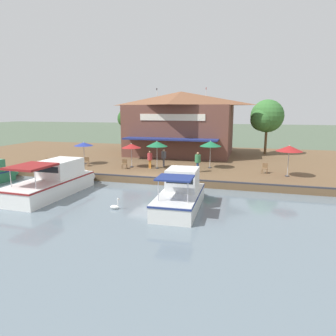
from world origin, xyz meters
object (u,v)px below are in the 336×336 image
patio_umbrella_far_corner (131,146)px  cafe_chair_far_corner_seat (173,168)px  patio_umbrella_mid_patio_right (157,144)px  swan (115,207)px  cafe_chair_facing_river (47,162)px  person_at_quay_edge (164,156)px  cafe_chair_mid_patio (124,163)px  patio_umbrella_mid_patio_left (289,149)px  cafe_chair_back_row_seat (265,168)px  motorboat_outer_channel (58,181)px  patio_umbrella_back_row (84,144)px  patio_umbrella_near_quay_edge (210,144)px  tree_downstream_bank (131,117)px  person_mid_patio (150,157)px  motorboat_far_downstream (182,193)px  cafe_chair_beside_entrance (86,161)px  tree_behind_restaurant (266,117)px  waterfront_restaurant (181,123)px  person_near_entrance (198,160)px

patio_umbrella_far_corner → cafe_chair_far_corner_seat: (1.93, 4.54, -1.54)m
patio_umbrella_mid_patio_right → swan: patio_umbrella_mid_patio_right is taller
cafe_chair_facing_river → person_at_quay_edge: 11.17m
cafe_chair_mid_patio → patio_umbrella_far_corner: bearing=155.3°
patio_umbrella_mid_patio_left → cafe_chair_back_row_seat: 2.65m
motorboat_outer_channel → swan: (2.41, 5.59, -0.71)m
patio_umbrella_back_row → cafe_chair_back_row_seat: (-0.04, 17.30, -1.52)m
cafe_chair_back_row_seat → cafe_chair_far_corner_seat: same height
patio_umbrella_near_quay_edge → motorboat_outer_channel: patio_umbrella_near_quay_edge is taller
tree_downstream_bank → swan: bearing=19.9°
person_mid_patio → motorboat_far_downstream: size_ratio=0.25×
patio_umbrella_back_row → cafe_chair_beside_entrance: size_ratio=2.61×
motorboat_outer_channel → cafe_chair_far_corner_seat: bearing=130.0°
motorboat_outer_channel → tree_behind_restaurant: tree_behind_restaurant is taller
patio_umbrella_mid_patio_left → motorboat_far_downstream: patio_umbrella_mid_patio_left is taller
patio_umbrella_far_corner → patio_umbrella_mid_patio_left: bearing=88.1°
patio_umbrella_far_corner → patio_umbrella_near_quay_edge: bearing=101.8°
patio_umbrella_near_quay_edge → tree_behind_restaurant: (-10.52, 5.24, 2.24)m
patio_umbrella_near_quay_edge → person_mid_patio: (1.67, -5.34, -1.24)m
waterfront_restaurant → motorboat_far_downstream: (18.34, 4.22, -3.54)m
motorboat_outer_channel → tree_downstream_bank: (-21.99, -3.23, 4.05)m
patio_umbrella_mid_patio_left → person_near_entrance: bearing=-88.5°
patio_umbrella_mid_patio_left → cafe_chair_far_corner_seat: patio_umbrella_mid_patio_left is taller
patio_umbrella_mid_patio_left → waterfront_restaurant: bearing=-132.2°
patio_umbrella_far_corner → cafe_chair_far_corner_seat: bearing=66.9°
cafe_chair_back_row_seat → person_near_entrance: bearing=-79.7°
patio_umbrella_back_row → patio_umbrella_mid_patio_right: bearing=87.6°
cafe_chair_back_row_seat → motorboat_far_downstream: size_ratio=0.13×
patio_umbrella_far_corner → tree_behind_restaurant: (-12.03, 12.46, 2.49)m
patio_umbrella_far_corner → cafe_chair_beside_entrance: size_ratio=2.66×
cafe_chair_beside_entrance → tree_behind_restaurant: 21.50m
patio_umbrella_back_row → motorboat_outer_channel: (8.22, 2.68, -1.66)m
cafe_chair_beside_entrance → tree_behind_restaurant: bearing=126.8°
person_near_entrance → cafe_chair_back_row_seat: bearing=100.3°
patio_umbrella_far_corner → patio_umbrella_mid_patio_right: bearing=90.4°
motorboat_far_downstream → tree_behind_restaurant: size_ratio=0.99×
tree_behind_restaurant → cafe_chair_back_row_seat: bearing=-1.9°
cafe_chair_back_row_seat → cafe_chair_facing_river: 20.07m
patio_umbrella_near_quay_edge → swan: size_ratio=3.70×
patio_umbrella_back_row → tree_downstream_bank: 13.99m
patio_umbrella_near_quay_edge → cafe_chair_mid_patio: patio_umbrella_near_quay_edge is taller
cafe_chair_beside_entrance → tree_downstream_bank: 15.29m
cafe_chair_facing_river → person_at_quay_edge: (-3.21, 10.68, 0.54)m
patio_umbrella_mid_patio_left → person_near_entrance: patio_umbrella_mid_patio_left is taller
patio_umbrella_back_row → person_at_quay_edge: patio_umbrella_back_row is taller
swan → waterfront_restaurant: bearing=-178.6°
cafe_chair_mid_patio → swan: bearing=19.9°
patio_umbrella_mid_patio_left → motorboat_outer_channel: 18.07m
cafe_chair_far_corner_seat → person_mid_patio: size_ratio=0.52×
person_at_quay_edge → tree_downstream_bank: size_ratio=0.26×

